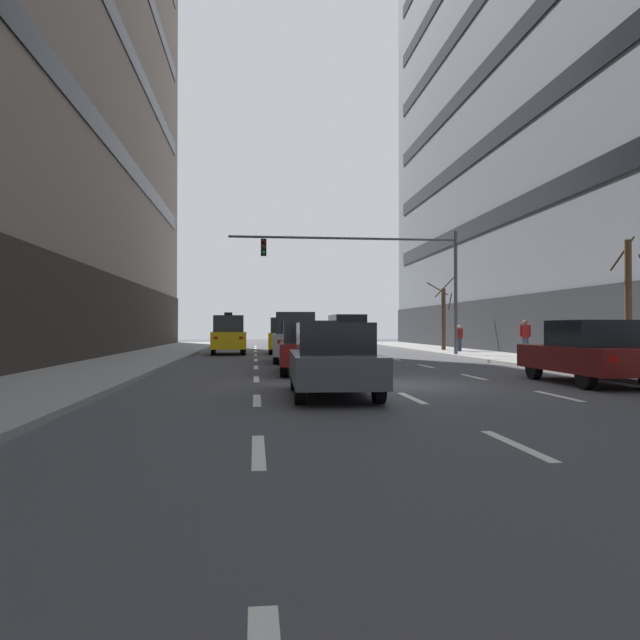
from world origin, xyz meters
The scene contains 40 objects.
ground_plane centered at (0.00, 0.00, 0.00)m, with size 120.00×120.00×0.00m, color #424247.
sidewalk_left centered at (-8.51, 0.00, 0.07)m, with size 3.92×80.00×0.14m, color gray.
lane_stripe_l1_s2 centered at (-3.28, -8.00, 0.00)m, with size 0.16×2.00×0.01m, color silver.
lane_stripe_l1_s3 centered at (-3.28, -3.00, 0.00)m, with size 0.16×2.00×0.01m, color silver.
lane_stripe_l1_s4 centered at (-3.28, 2.00, 0.00)m, with size 0.16×2.00×0.01m, color silver.
lane_stripe_l1_s5 centered at (-3.28, 7.00, 0.00)m, with size 0.16×2.00×0.01m, color silver.
lane_stripe_l1_s6 centered at (-3.28, 12.00, 0.00)m, with size 0.16×2.00×0.01m, color silver.
lane_stripe_l1_s7 centered at (-3.28, 17.00, 0.00)m, with size 0.16×2.00×0.01m, color silver.
lane_stripe_l1_s8 centered at (-3.28, 22.00, 0.00)m, with size 0.16×2.00×0.01m, color silver.
lane_stripe_l1_s9 centered at (-3.28, 27.00, 0.00)m, with size 0.16×2.00×0.01m, color silver.
lane_stripe_l1_s10 centered at (-3.28, 32.00, 0.00)m, with size 0.16×2.00×0.01m, color silver.
lane_stripe_l2_s2 centered at (0.00, -8.00, 0.00)m, with size 0.16×2.00×0.01m, color silver.
lane_stripe_l2_s3 centered at (0.00, -3.00, 0.00)m, with size 0.16×2.00×0.01m, color silver.
lane_stripe_l2_s4 centered at (0.00, 2.00, 0.00)m, with size 0.16×2.00×0.01m, color silver.
lane_stripe_l2_s5 centered at (0.00, 7.00, 0.00)m, with size 0.16×2.00×0.01m, color silver.
lane_stripe_l2_s6 centered at (0.00, 12.00, 0.00)m, with size 0.16×2.00×0.01m, color silver.
lane_stripe_l2_s7 centered at (0.00, 17.00, 0.00)m, with size 0.16×2.00×0.01m, color silver.
lane_stripe_l2_s8 centered at (0.00, 22.00, 0.00)m, with size 0.16×2.00×0.01m, color silver.
lane_stripe_l2_s9 centered at (0.00, 27.00, 0.00)m, with size 0.16×2.00×0.01m, color silver.
lane_stripe_l2_s10 centered at (0.00, 32.00, 0.00)m, with size 0.16×2.00×0.01m, color silver.
lane_stripe_l3_s3 centered at (3.28, -3.00, 0.00)m, with size 0.16×2.00×0.01m, color silver.
lane_stripe_l3_s4 centered at (3.28, 2.00, 0.00)m, with size 0.16×2.00×0.01m, color silver.
lane_stripe_l3_s5 centered at (3.28, 7.00, 0.00)m, with size 0.16×2.00×0.01m, color silver.
lane_stripe_l3_s6 centered at (3.28, 12.00, 0.00)m, with size 0.16×2.00×0.01m, color silver.
lane_stripe_l3_s7 centered at (3.28, 17.00, 0.00)m, with size 0.16×2.00×0.01m, color silver.
lane_stripe_l3_s8 centered at (3.28, 22.00, 0.00)m, with size 0.16×2.00×0.01m, color silver.
lane_stripe_l3_s9 centered at (3.28, 27.00, 0.00)m, with size 0.16×2.00×0.01m, color silver.
lane_stripe_l3_s10 centered at (3.28, 32.00, 0.00)m, with size 0.16×2.00×0.01m, color silver.
taxi_driving_0 centered at (-4.81, 18.18, 1.08)m, with size 2.09×4.57×2.35m.
car_driving_1 centered at (-1.62, -2.51, 0.79)m, with size 1.93×4.34×1.61m.
taxi_driving_2 centered at (-1.64, 18.46, 1.02)m, with size 1.93×4.31×2.23m.
car_driving_3 centered at (1.68, 16.40, 1.09)m, with size 2.05×4.60×2.19m.
car_driving_4 centered at (-1.61, 10.14, 1.07)m, with size 2.03×4.50×2.14m.
car_driving_5 centered at (-1.56, 4.01, 0.85)m, with size 2.10×4.66×1.72m.
car_parked_1 centered at (5.50, -0.46, 0.84)m, with size 1.98×4.56×1.70m.
traffic_signal_0 centered at (3.19, 13.99, 4.67)m, with size 11.68×0.35×6.33m.
street_tree_0 centered at (8.13, 19.51, 2.17)m, with size 2.03×2.04×4.70m.
street_tree_1 centered at (8.17, 1.67, 2.41)m, with size 1.20×1.31×4.71m.
pedestrian_0 centered at (9.54, 11.59, 1.14)m, with size 0.53×0.24×1.71m.
pedestrian_1 centered at (8.35, 17.35, 1.00)m, with size 0.48×0.33×1.51m.
Camera 1 is at (-3.32, -15.19, 1.50)m, focal length 32.94 mm.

